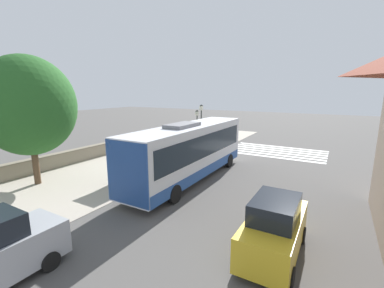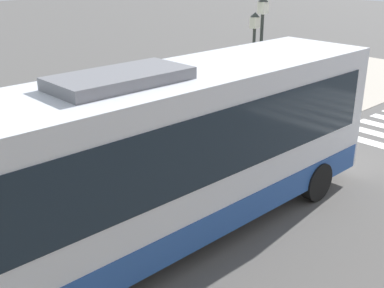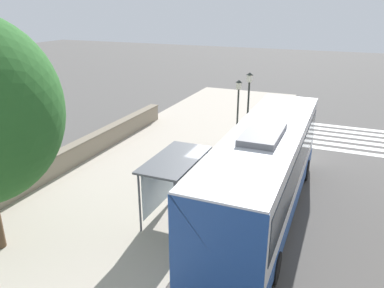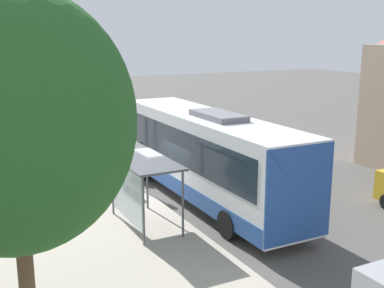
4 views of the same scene
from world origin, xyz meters
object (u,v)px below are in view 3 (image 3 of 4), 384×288
Objects in this scene: pedestrian at (254,147)px; bench at (165,164)px; bus at (265,171)px; street_lamp_far at (248,109)px; street_lamp_near at (238,110)px; bus_shelter at (172,167)px.

bench is at bearing -144.73° from pedestrian.
street_lamp_far reaches higher than bus.
street_lamp_near reaches higher than bus.
street_lamp_far reaches higher than bus_shelter.
bus is at bearing -69.09° from street_lamp_far.
street_lamp_far is at bearing 110.91° from bus.
pedestrian reaches higher than bench.
bus_shelter is 2.04× the size of pedestrian.
pedestrian is 2.12m from street_lamp_far.
street_lamp_far reaches higher than pedestrian.
street_lamp_near is at bearing 86.67° from bus_shelter.
bus is 6.80× the size of pedestrian.
bus is 5.99m from bench.
bench is (-3.82, -2.71, -0.53)m from pedestrian.
street_lamp_near is at bearing 132.59° from pedestrian.
bench is 5.25m from street_lamp_near.
bus reaches higher than pedestrian.
bench is at bearing -130.57° from street_lamp_far.
pedestrian is 1.03× the size of bench.
street_lamp_near reaches higher than pedestrian.
bus_shelter is 4.24m from bench.
bus is 3.33× the size of bus_shelter.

